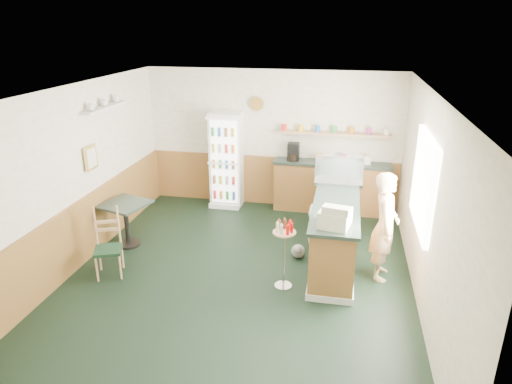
% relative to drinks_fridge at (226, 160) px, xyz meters
% --- Properties ---
extents(ground, '(6.00, 6.00, 0.00)m').
position_rel_drinks_fridge_xyz_m(ground, '(0.88, -2.74, -0.94)').
color(ground, black).
rests_on(ground, ground).
extents(room_envelope, '(5.04, 6.02, 2.72)m').
position_rel_drinks_fridge_xyz_m(room_envelope, '(0.65, -2.01, 0.58)').
color(room_envelope, '#EBE4C8').
rests_on(room_envelope, ground).
extents(service_counter, '(0.68, 3.01, 1.01)m').
position_rel_drinks_fridge_xyz_m(service_counter, '(2.23, -1.67, -0.48)').
color(service_counter, brown).
rests_on(service_counter, ground).
extents(back_counter, '(2.24, 0.42, 1.69)m').
position_rel_drinks_fridge_xyz_m(back_counter, '(2.07, 0.06, -0.40)').
color(back_counter, brown).
rests_on(back_counter, ground).
extents(drinks_fridge, '(0.62, 0.53, 1.89)m').
position_rel_drinks_fridge_xyz_m(drinks_fridge, '(0.00, 0.00, 0.00)').
color(drinks_fridge, white).
rests_on(drinks_fridge, ground).
extents(display_case, '(0.78, 0.41, 0.45)m').
position_rel_drinks_fridge_xyz_m(display_case, '(2.23, -1.14, 0.29)').
color(display_case, silver).
rests_on(display_case, service_counter).
extents(cash_register, '(0.46, 0.48, 0.22)m').
position_rel_drinks_fridge_xyz_m(cash_register, '(2.23, -2.85, 0.18)').
color(cash_register, beige).
rests_on(cash_register, service_counter).
extents(shopkeeper, '(0.42, 0.56, 1.61)m').
position_rel_drinks_fridge_xyz_m(shopkeeper, '(2.93, -2.28, -0.14)').
color(shopkeeper, tan).
rests_on(shopkeeper, ground).
extents(condiment_stand, '(0.32, 0.32, 1.00)m').
position_rel_drinks_fridge_xyz_m(condiment_stand, '(1.57, -2.84, -0.28)').
color(condiment_stand, silver).
rests_on(condiment_stand, ground).
extents(newspaper_rack, '(0.09, 0.47, 0.55)m').
position_rel_drinks_fridge_xyz_m(newspaper_rack, '(1.87, -1.78, -0.44)').
color(newspaper_rack, black).
rests_on(newspaper_rack, ground).
extents(cafe_table, '(0.85, 0.85, 0.76)m').
position_rel_drinks_fridge_xyz_m(cafe_table, '(-1.17, -2.08, -0.41)').
color(cafe_table, black).
rests_on(cafe_table, ground).
extents(cafe_chair, '(0.50, 0.50, 1.03)m').
position_rel_drinks_fridge_xyz_m(cafe_chair, '(-1.00, -2.94, -0.41)').
color(cafe_chair, black).
rests_on(cafe_chair, ground).
extents(dog_doorstop, '(0.22, 0.28, 0.26)m').
position_rel_drinks_fridge_xyz_m(dog_doorstop, '(1.68, -1.97, -0.82)').
color(dog_doorstop, gray).
rests_on(dog_doorstop, ground).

